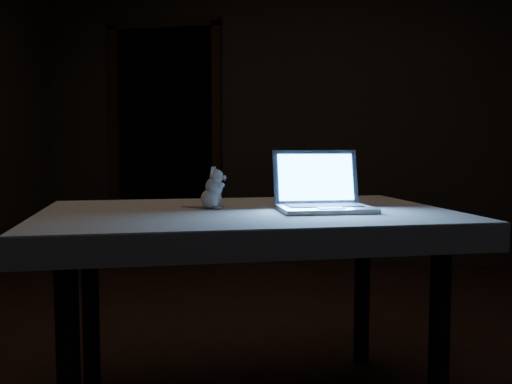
# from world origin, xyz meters

# --- Properties ---
(floor) EXTENTS (5.00, 5.00, 0.00)m
(floor) POSITION_xyz_m (0.00, 0.00, 0.00)
(floor) COLOR black
(floor) RESTS_ON ground
(back_wall) EXTENTS (4.50, 0.04, 2.60)m
(back_wall) POSITION_xyz_m (0.00, 2.50, 1.30)
(back_wall) COLOR black
(back_wall) RESTS_ON ground
(doorway) EXTENTS (1.06, 0.36, 2.13)m
(doorway) POSITION_xyz_m (-1.10, 2.50, 1.06)
(doorway) COLOR black
(doorway) RESTS_ON back_wall
(table) EXTENTS (1.63, 1.36, 0.75)m
(table) POSITION_xyz_m (0.30, -0.41, 0.37)
(table) COLOR black
(table) RESTS_ON floor
(tablecloth) EXTENTS (1.72, 1.40, 0.09)m
(tablecloth) POSITION_xyz_m (0.36, -0.39, 0.71)
(tablecloth) COLOR beige
(tablecloth) RESTS_ON table
(laptop) EXTENTS (0.41, 0.39, 0.23)m
(laptop) POSITION_xyz_m (0.60, -0.40, 0.87)
(laptop) COLOR #A3A2A7
(laptop) RESTS_ON tablecloth
(plush_mouse) EXTENTS (0.15, 0.15, 0.16)m
(plush_mouse) POSITION_xyz_m (0.17, -0.40, 0.83)
(plush_mouse) COLOR silver
(plush_mouse) RESTS_ON tablecloth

